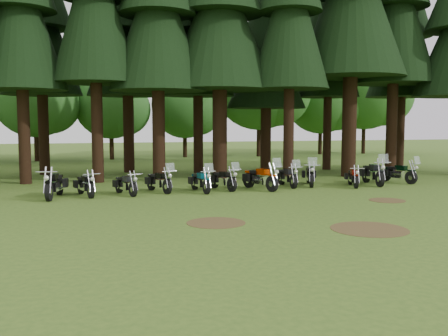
{
  "coord_description": "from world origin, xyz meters",
  "views": [
    {
      "loc": [
        -6.6,
        -16.43,
        3.03
      ],
      "look_at": [
        -0.88,
        5.0,
        1.0
      ],
      "focal_mm": 40.0,
      "sensor_mm": 36.0,
      "label": 1
    }
  ],
  "objects_px": {
    "motorcycle_4": "(201,182)",
    "motorcycle_5": "(223,180)",
    "motorcycle_0": "(54,185)",
    "motorcycle_1": "(85,186)",
    "motorcycle_6": "(260,179)",
    "motorcycle_8": "(310,176)",
    "motorcycle_3": "(159,182)",
    "motorcycle_10": "(373,174)",
    "motorcycle_7": "(287,177)",
    "motorcycle_2": "(126,185)",
    "motorcycle_11": "(398,173)",
    "motorcycle_9": "(353,178)"
  },
  "relations": [
    {
      "from": "motorcycle_2",
      "to": "motorcycle_5",
      "type": "distance_m",
      "value": 4.35
    },
    {
      "from": "motorcycle_9",
      "to": "motorcycle_2",
      "type": "bearing_deg",
      "value": -161.55
    },
    {
      "from": "motorcycle_5",
      "to": "motorcycle_9",
      "type": "height_order",
      "value": "motorcycle_5"
    },
    {
      "from": "motorcycle_5",
      "to": "motorcycle_8",
      "type": "relative_size",
      "value": 0.93
    },
    {
      "from": "motorcycle_3",
      "to": "motorcycle_10",
      "type": "xyz_separation_m",
      "value": [
        10.43,
        -0.08,
        0.08
      ]
    },
    {
      "from": "motorcycle_0",
      "to": "motorcycle_10",
      "type": "relative_size",
      "value": 0.97
    },
    {
      "from": "motorcycle_8",
      "to": "motorcycle_9",
      "type": "bearing_deg",
      "value": -6.37
    },
    {
      "from": "motorcycle_10",
      "to": "motorcycle_4",
      "type": "bearing_deg",
      "value": -168.36
    },
    {
      "from": "motorcycle_0",
      "to": "motorcycle_6",
      "type": "bearing_deg",
      "value": 10.93
    },
    {
      "from": "motorcycle_1",
      "to": "motorcycle_3",
      "type": "distance_m",
      "value": 3.12
    },
    {
      "from": "motorcycle_2",
      "to": "motorcycle_10",
      "type": "bearing_deg",
      "value": -18.84
    },
    {
      "from": "motorcycle_9",
      "to": "motorcycle_3",
      "type": "bearing_deg",
      "value": -164.32
    },
    {
      "from": "motorcycle_7",
      "to": "motorcycle_11",
      "type": "height_order",
      "value": "motorcycle_11"
    },
    {
      "from": "motorcycle_9",
      "to": "motorcycle_11",
      "type": "xyz_separation_m",
      "value": [
        2.96,
        0.78,
        0.05
      ]
    },
    {
      "from": "motorcycle_5",
      "to": "motorcycle_11",
      "type": "xyz_separation_m",
      "value": [
        9.23,
        0.35,
        0.02
      ]
    },
    {
      "from": "motorcycle_8",
      "to": "motorcycle_6",
      "type": "bearing_deg",
      "value": -144.14
    },
    {
      "from": "motorcycle_2",
      "to": "motorcycle_0",
      "type": "bearing_deg",
      "value": 162.31
    },
    {
      "from": "motorcycle_0",
      "to": "motorcycle_9",
      "type": "xyz_separation_m",
      "value": [
        13.43,
        0.11,
        -0.09
      ]
    },
    {
      "from": "motorcycle_4",
      "to": "motorcycle_9",
      "type": "xyz_separation_m",
      "value": [
        7.39,
        -0.04,
        -0.03
      ]
    },
    {
      "from": "motorcycle_0",
      "to": "motorcycle_3",
      "type": "distance_m",
      "value": 4.33
    },
    {
      "from": "motorcycle_0",
      "to": "motorcycle_1",
      "type": "distance_m",
      "value": 1.22
    },
    {
      "from": "motorcycle_0",
      "to": "motorcycle_7",
      "type": "relative_size",
      "value": 1.13
    },
    {
      "from": "motorcycle_4",
      "to": "motorcycle_7",
      "type": "xyz_separation_m",
      "value": [
        4.36,
        0.71,
        0.01
      ]
    },
    {
      "from": "motorcycle_4",
      "to": "motorcycle_7",
      "type": "relative_size",
      "value": 0.99
    },
    {
      "from": "motorcycle_8",
      "to": "motorcycle_9",
      "type": "relative_size",
      "value": 1.16
    },
    {
      "from": "motorcycle_6",
      "to": "motorcycle_8",
      "type": "distance_m",
      "value": 2.93
    },
    {
      "from": "motorcycle_3",
      "to": "motorcycle_4",
      "type": "height_order",
      "value": "motorcycle_3"
    },
    {
      "from": "motorcycle_1",
      "to": "motorcycle_4",
      "type": "xyz_separation_m",
      "value": [
        4.85,
        -0.04,
        0.01
      ]
    },
    {
      "from": "motorcycle_2",
      "to": "motorcycle_3",
      "type": "distance_m",
      "value": 1.53
    },
    {
      "from": "motorcycle_5",
      "to": "motorcycle_7",
      "type": "height_order",
      "value": "motorcycle_7"
    },
    {
      "from": "motorcycle_1",
      "to": "motorcycle_10",
      "type": "bearing_deg",
      "value": -15.24
    },
    {
      "from": "motorcycle_1",
      "to": "motorcycle_9",
      "type": "bearing_deg",
      "value": -16.9
    },
    {
      "from": "motorcycle_8",
      "to": "motorcycle_10",
      "type": "distance_m",
      "value": 3.14
    },
    {
      "from": "motorcycle_4",
      "to": "motorcycle_5",
      "type": "relative_size",
      "value": 1.02
    },
    {
      "from": "motorcycle_2",
      "to": "motorcycle_11",
      "type": "relative_size",
      "value": 0.87
    },
    {
      "from": "motorcycle_1",
      "to": "motorcycle_5",
      "type": "bearing_deg",
      "value": -13.17
    },
    {
      "from": "motorcycle_11",
      "to": "motorcycle_5",
      "type": "bearing_deg",
      "value": 162.69
    },
    {
      "from": "motorcycle_11",
      "to": "motorcycle_9",
      "type": "bearing_deg",
      "value": 175.22
    },
    {
      "from": "motorcycle_4",
      "to": "motorcycle_9",
      "type": "height_order",
      "value": "motorcycle_4"
    },
    {
      "from": "motorcycle_7",
      "to": "motorcycle_9",
      "type": "relative_size",
      "value": 1.12
    },
    {
      "from": "motorcycle_2",
      "to": "motorcycle_6",
      "type": "xyz_separation_m",
      "value": [
        5.97,
        0.03,
        0.1
      ]
    },
    {
      "from": "motorcycle_1",
      "to": "motorcycle_5",
      "type": "height_order",
      "value": "motorcycle_5"
    },
    {
      "from": "motorcycle_8",
      "to": "motorcycle_0",
      "type": "bearing_deg",
      "value": -155.58
    },
    {
      "from": "motorcycle_1",
      "to": "motorcycle_4",
      "type": "relative_size",
      "value": 0.96
    },
    {
      "from": "motorcycle_1",
      "to": "motorcycle_10",
      "type": "xyz_separation_m",
      "value": [
        13.52,
        0.3,
        0.09
      ]
    },
    {
      "from": "motorcycle_6",
      "to": "motorcycle_3",
      "type": "bearing_deg",
      "value": 154.29
    },
    {
      "from": "motorcycle_6",
      "to": "motorcycle_7",
      "type": "bearing_deg",
      "value": 3.21
    },
    {
      "from": "motorcycle_6",
      "to": "motorcycle_5",
      "type": "bearing_deg",
      "value": 146.62
    },
    {
      "from": "motorcycle_3",
      "to": "motorcycle_7",
      "type": "distance_m",
      "value": 6.12
    },
    {
      "from": "motorcycle_6",
      "to": "motorcycle_8",
      "type": "bearing_deg",
      "value": -4.18
    }
  ]
}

